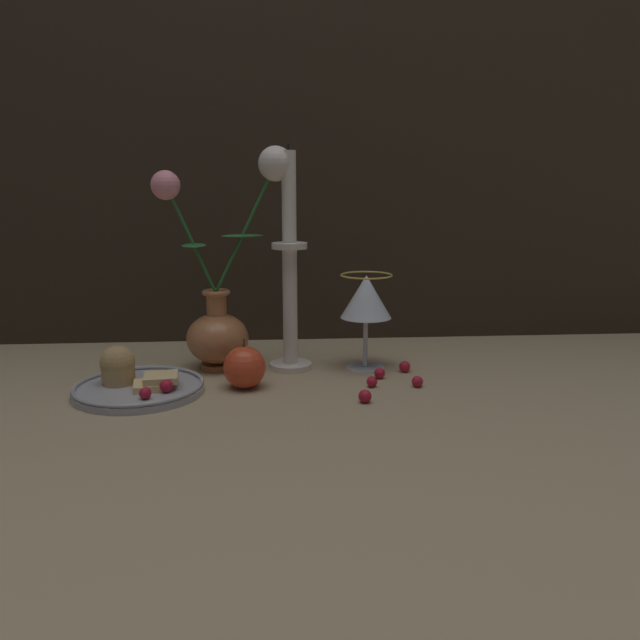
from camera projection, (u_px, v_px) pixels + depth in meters
name	position (u px, v px, depth m)	size (l,w,h in m)	color
ground_plane	(266.00, 379.00, 1.01)	(2.40, 2.40, 0.00)	#9E8966
wall_back	(262.00, 26.00, 1.17)	(2.40, 0.04, 1.20)	#2D2319
vase	(221.00, 302.00, 1.05)	(0.23, 0.11, 0.37)	#B77042
plate_with_pastries	(135.00, 382.00, 0.94)	(0.20, 0.20, 0.07)	#A3A3A8
wine_glass	(366.00, 300.00, 1.05)	(0.09, 0.09, 0.16)	silver
candlestick	(290.00, 280.00, 1.04)	(0.07, 0.07, 0.37)	silver
apple_beside_vase	(245.00, 367.00, 0.96)	(0.07, 0.07, 0.08)	#D14223
berry_near_plate	(405.00, 367.00, 1.05)	(0.02, 0.02, 0.02)	#AD192D
berry_front_center	(380.00, 373.00, 1.01)	(0.02, 0.02, 0.02)	#AD192D
berry_by_glass_stem	(417.00, 382.00, 0.97)	(0.02, 0.02, 0.02)	#AD192D
berry_under_candlestick	(365.00, 396.00, 0.90)	(0.02, 0.02, 0.02)	#AD192D
berry_far_right	(372.00, 382.00, 0.97)	(0.02, 0.02, 0.02)	#AD192D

